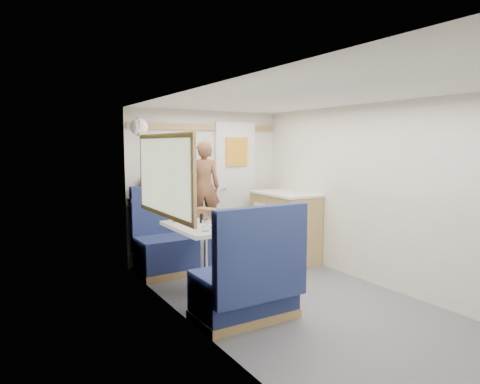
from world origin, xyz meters
TOP-DOWN VIEW (x-y plane):
  - floor at (0.00, 0.00)m, footprint 4.50×4.50m
  - ceiling at (0.00, 0.00)m, footprint 4.50×4.50m
  - wall_back at (0.00, 2.25)m, footprint 2.20×0.02m
  - wall_left at (-1.10, 0.00)m, footprint 0.02×4.50m
  - wall_right at (1.10, 0.00)m, footprint 0.02×4.50m
  - oak_trim_low at (0.00, 2.23)m, footprint 2.15×0.02m
  - oak_trim_high at (0.00, 2.23)m, footprint 2.15×0.02m
  - side_window at (-1.08, 1.00)m, footprint 0.04×1.30m
  - rear_door at (0.45, 2.22)m, footprint 0.62×0.12m
  - dinette_table at (-0.65, 1.00)m, footprint 0.62×0.92m
  - bench_far at (-0.65, 1.86)m, footprint 0.90×0.59m
  - bench_near at (-0.65, 0.14)m, footprint 0.90×0.59m
  - ledge at (-0.65, 2.12)m, footprint 0.90×0.14m
  - dome_light at (-1.04, 1.85)m, footprint 0.20×0.20m
  - galley_counter at (0.82, 1.55)m, footprint 0.57×0.92m
  - person at (-0.22, 1.87)m, footprint 0.48×0.40m
  - duffel_bag at (-0.64, 2.12)m, footprint 0.55×0.29m
  - tray at (-0.51, 0.69)m, footprint 0.31×0.39m
  - orange_fruit at (-0.44, 0.82)m, footprint 0.07×0.07m
  - cheese_block at (-0.63, 0.62)m, footprint 0.10×0.06m
  - wine_glass at (-0.72, 1.08)m, footprint 0.08×0.08m
  - tumbler_left at (-0.77, 0.72)m, footprint 0.07×0.07m
  - tumbler_mid at (-0.83, 1.32)m, footprint 0.07×0.07m
  - tumbler_right at (-0.52, 1.19)m, footprint 0.06×0.06m
  - beer_glass at (-0.49, 1.08)m, footprint 0.06×0.06m
  - pepper_grinder at (-0.62, 1.12)m, footprint 0.04×0.04m
  - bread_loaf at (-0.43, 1.38)m, footprint 0.24×0.30m

SIDE VIEW (x-z plane):
  - floor at x=0.00m, z-range 0.00..0.00m
  - bench_far at x=-0.65m, z-range -0.22..0.83m
  - bench_near at x=-0.65m, z-range -0.22..0.83m
  - galley_counter at x=0.82m, z-range 0.01..0.93m
  - dinette_table at x=-0.65m, z-range 0.21..0.93m
  - tray at x=-0.51m, z-range 0.72..0.74m
  - cheese_block at x=-0.63m, z-range 0.74..0.77m
  - beer_glass at x=-0.49m, z-range 0.72..0.81m
  - tumbler_right at x=-0.52m, z-range 0.72..0.82m
  - pepper_grinder at x=-0.62m, z-range 0.72..0.82m
  - orange_fruit at x=-0.44m, z-range 0.74..0.81m
  - tumbler_left at x=-0.77m, z-range 0.72..0.83m
  - bread_loaf at x=-0.43m, z-range 0.72..0.83m
  - tumbler_mid at x=-0.83m, z-range 0.72..0.83m
  - wine_glass at x=-0.72m, z-range 0.76..0.93m
  - oak_trim_low at x=0.00m, z-range 0.81..0.89m
  - ledge at x=-0.65m, z-range 0.86..0.90m
  - rear_door at x=0.45m, z-range 0.04..1.90m
  - wall_back at x=0.00m, z-range 0.00..2.00m
  - wall_left at x=-1.10m, z-range 0.00..2.00m
  - wall_right at x=1.10m, z-range 0.00..2.00m
  - person at x=-0.22m, z-range 0.45..1.59m
  - duffel_bag at x=-0.64m, z-range 0.90..1.16m
  - side_window at x=-1.08m, z-range 0.89..1.61m
  - dome_light at x=-1.04m, z-range 1.65..1.85m
  - oak_trim_high at x=0.00m, z-range 1.74..1.82m
  - ceiling at x=0.00m, z-range 2.00..2.00m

